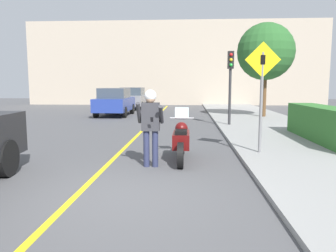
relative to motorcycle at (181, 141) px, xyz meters
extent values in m
plane|color=#4C4C4F|center=(-1.12, -2.70, -0.49)|extent=(80.00, 80.00, 0.00)
cube|color=gray|center=(3.68, 1.30, -0.44)|extent=(4.40, 44.00, 0.10)
cube|color=yellow|center=(-1.72, 3.30, -0.49)|extent=(0.12, 36.00, 0.01)
cube|color=#B2A38E|center=(-1.12, 23.30, 3.39)|extent=(28.00, 1.20, 7.78)
cylinder|color=black|center=(0.00, -0.79, -0.20)|extent=(0.14, 0.59, 0.59)
cylinder|color=black|center=(0.00, 0.77, -0.20)|extent=(0.14, 0.59, 0.59)
cube|color=#510C0C|center=(0.00, -0.01, 0.03)|extent=(0.40, 1.07, 0.36)
sphere|color=#510C0C|center=(0.00, 0.14, 0.29)|extent=(0.32, 0.32, 0.32)
cube|color=black|center=(0.00, -0.25, 0.25)|extent=(0.28, 0.48, 0.10)
cylinder|color=silver|center=(0.00, 0.52, 0.51)|extent=(0.62, 0.03, 0.03)
cube|color=silver|center=(0.00, 0.59, 0.63)|extent=(0.36, 0.12, 0.31)
cylinder|color=#282D4C|center=(-0.78, -0.68, -0.08)|extent=(0.14, 0.14, 0.83)
cylinder|color=#282D4C|center=(-0.58, -0.68, -0.08)|extent=(0.14, 0.14, 0.83)
cube|color=#333338|center=(-0.68, -0.68, 0.66)|extent=(0.40, 0.22, 0.64)
cylinder|color=#333338|center=(-0.93, -0.78, 0.75)|extent=(0.09, 0.38, 0.50)
cylinder|color=#333338|center=(-0.43, -0.80, 0.72)|extent=(0.09, 0.45, 0.45)
sphere|color=tan|center=(-0.68, -0.68, 1.08)|extent=(0.23, 0.23, 0.23)
sphere|color=white|center=(-0.68, -0.68, 1.13)|extent=(0.27, 0.27, 0.27)
cube|color=black|center=(-0.62, -0.96, 0.63)|extent=(0.06, 0.05, 0.11)
cylinder|color=black|center=(-3.53, -1.68, -0.11)|extent=(0.27, 0.77, 0.76)
cylinder|color=slate|center=(2.05, 0.63, 0.90)|extent=(0.08, 0.08, 2.59)
cube|color=yellow|center=(2.05, 0.61, 2.01)|extent=(0.91, 0.02, 0.91)
cube|color=black|center=(2.05, 0.60, 2.01)|extent=(0.12, 0.01, 0.24)
cylinder|color=#2D2D30|center=(2.01, 6.76, 1.22)|extent=(0.12, 0.12, 3.23)
cube|color=black|center=(2.01, 6.74, 2.46)|extent=(0.26, 0.22, 0.76)
sphere|color=red|center=(2.01, 6.62, 2.68)|extent=(0.14, 0.14, 0.14)
sphere|color=gold|center=(2.01, 6.62, 2.46)|extent=(0.14, 0.14, 0.14)
sphere|color=green|center=(2.01, 6.62, 2.24)|extent=(0.14, 0.14, 0.14)
cube|color=#33702D|center=(4.48, 2.58, 0.15)|extent=(0.90, 4.74, 1.08)
cylinder|color=brown|center=(4.41, 10.73, 0.86)|extent=(0.24, 0.24, 2.50)
sphere|color=#285B28|center=(4.41, 10.73, 3.20)|extent=(3.13, 3.13, 3.13)
cylinder|color=black|center=(-5.14, 13.11, -0.17)|extent=(0.22, 0.64, 0.64)
cylinder|color=black|center=(-3.49, 13.11, -0.17)|extent=(0.22, 0.64, 0.64)
cylinder|color=black|center=(-5.14, 10.51, -0.17)|extent=(0.22, 0.64, 0.64)
cylinder|color=black|center=(-3.49, 10.51, -0.17)|extent=(0.22, 0.64, 0.64)
cube|color=navy|center=(-4.32, 11.81, 0.21)|extent=(1.80, 4.20, 0.76)
cube|color=#38424C|center=(-4.32, 11.64, 0.89)|extent=(1.58, 2.18, 0.60)
cylinder|color=black|center=(-4.99, 18.79, -0.17)|extent=(0.22, 0.64, 0.64)
cylinder|color=black|center=(-3.33, 18.79, -0.17)|extent=(0.22, 0.64, 0.64)
cylinder|color=black|center=(-4.99, 16.18, -0.17)|extent=(0.22, 0.64, 0.64)
cylinder|color=black|center=(-3.33, 16.18, -0.17)|extent=(0.22, 0.64, 0.64)
cube|color=gray|center=(-4.16, 17.48, 0.21)|extent=(1.80, 4.20, 0.76)
cube|color=#38424C|center=(-4.16, 17.32, 0.89)|extent=(1.58, 2.18, 0.60)
camera|label=1|loc=(0.17, -7.99, 1.37)|focal=35.00mm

